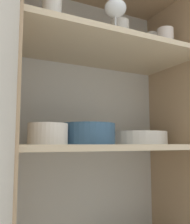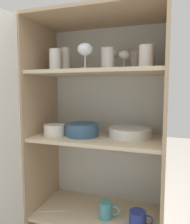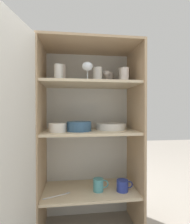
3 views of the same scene
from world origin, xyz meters
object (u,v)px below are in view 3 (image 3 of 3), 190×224
Objects in this scene: serving_bowl_small at (57,127)px; coffee_mug_primary at (99,185)px; mixing_bowl_large at (79,126)px; plate_stack_white at (111,126)px.

serving_bowl_small is 1.04× the size of coffee_mug_primary.
mixing_bowl_large is 1.57× the size of coffee_mug_primary.
serving_bowl_small is at bearing -165.46° from plate_stack_white.
serving_bowl_small is 0.56m from coffee_mug_primary.
serving_bowl_small reaches higher than plate_stack_white.
mixing_bowl_large is 0.17m from serving_bowl_small.
coffee_mug_primary is at bearing -142.84° from plate_stack_white.
serving_bowl_small is (-0.16, -0.04, -0.00)m from mixing_bowl_large.
plate_stack_white is 0.45m from serving_bowl_small.
serving_bowl_small is at bearing -175.76° from coffee_mug_primary.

